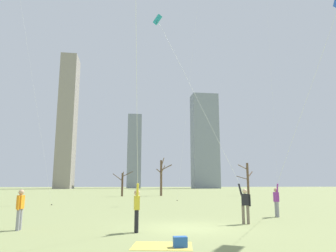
% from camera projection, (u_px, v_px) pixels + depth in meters
% --- Properties ---
extents(ground_plane, '(400.00, 400.00, 0.00)m').
position_uv_depth(ground_plane, '(188.00, 228.00, 13.64)').
color(ground_plane, '#848E56').
extents(kite_flyer_far_back_teal, '(4.38, 3.87, 12.32)m').
position_uv_depth(kite_flyer_far_back_teal, '(232.00, 175.00, 15.59)').
color(kite_flyer_far_back_teal, '#726656').
rests_on(kite_flyer_far_back_teal, ground).
extents(kite_flyer_foreground_left_blue, '(1.84, 5.79, 11.31)m').
position_uv_depth(kite_flyer_foreground_left_blue, '(287.00, 167.00, 17.66)').
color(kite_flyer_foreground_left_blue, gray).
rests_on(kite_flyer_foreground_left_blue, ground).
extents(kite_flyer_midfield_right_green, '(1.03, 5.35, 11.61)m').
position_uv_depth(kite_flyer_midfield_right_green, '(136.00, 134.00, 11.73)').
color(kite_flyer_midfield_right_green, black).
rests_on(kite_flyer_midfield_right_green, ground).
extents(bystander_far_off_by_trees, '(0.24, 0.51, 1.62)m').
position_uv_depth(bystander_far_off_by_trees, '(20.00, 207.00, 12.99)').
color(bystander_far_off_by_trees, gray).
rests_on(bystander_far_off_by_trees, ground).
extents(distant_kite_high_overhead_yellow, '(2.94, 5.67, 28.11)m').
position_uv_depth(distant_kite_high_overhead_yellow, '(268.00, 18.00, 42.06)').
color(distant_kite_high_overhead_yellow, yellow).
rests_on(distant_kite_high_overhead_yellow, ground).
extents(distant_kite_drifting_right_white, '(4.36, 3.16, 29.71)m').
position_uv_depth(distant_kite_drifting_right_white, '(198.00, 6.00, 42.77)').
color(distant_kite_drifting_right_white, white).
rests_on(distant_kite_drifting_right_white, ground).
extents(picnic_spot, '(2.03, 1.71, 0.31)m').
position_uv_depth(picnic_spot, '(172.00, 244.00, 9.49)').
color(picnic_spot, '#D8BF4C').
rests_on(picnic_spot, ground).
extents(bare_tree_right_of_center, '(2.65, 1.80, 6.00)m').
position_uv_depth(bare_tree_right_of_center, '(161.00, 176.00, 51.19)').
color(bare_tree_right_of_center, brown).
rests_on(bare_tree_right_of_center, ground).
extents(bare_tree_left_of_center, '(3.06, 1.23, 3.77)m').
position_uv_depth(bare_tree_left_of_center, '(122.00, 183.00, 48.75)').
color(bare_tree_left_of_center, '#4C3828').
rests_on(bare_tree_left_of_center, ground).
extents(bare_tree_leftmost, '(2.84, 1.30, 5.26)m').
position_uv_depth(bare_tree_leftmost, '(248.00, 178.00, 51.89)').
color(bare_tree_leftmost, brown).
rests_on(bare_tree_leftmost, ground).
extents(skyline_mid_tower_left, '(6.30, 8.80, 34.10)m').
position_uv_depth(skyline_mid_tower_left, '(134.00, 151.00, 149.41)').
color(skyline_mid_tower_left, gray).
rests_on(skyline_mid_tower_left, ground).
extents(skyline_mid_tower_right, '(11.40, 7.87, 41.69)m').
position_uv_depth(skyline_mid_tower_right, '(205.00, 141.00, 141.40)').
color(skyline_mid_tower_right, gray).
rests_on(skyline_mid_tower_right, ground).
extents(skyline_short_annex, '(6.56, 11.84, 55.81)m').
position_uv_depth(skyline_short_annex, '(67.00, 121.00, 133.45)').
color(skyline_short_annex, gray).
rests_on(skyline_short_annex, ground).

